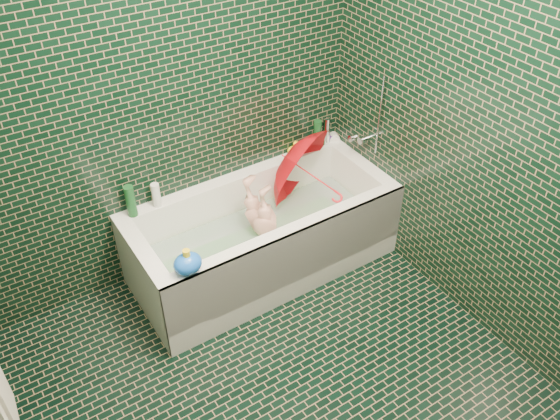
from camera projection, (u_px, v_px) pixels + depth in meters
floor at (291, 408)px, 3.17m from camera, size 2.80×2.80×0.00m
wall_back at (156, 94)px, 3.31m from camera, size 2.80×0.00×2.80m
wall_right at (512, 139)px, 2.94m from camera, size 0.00×2.80×2.80m
bathtub at (264, 243)px, 3.89m from camera, size 1.70×0.75×0.55m
bath_mat at (263, 248)px, 3.94m from camera, size 1.35×0.47×0.01m
water at (262, 231)px, 3.85m from camera, size 1.48×0.53×0.00m
faucet at (367, 134)px, 3.89m from camera, size 0.18×0.19×0.55m
child at (266, 231)px, 3.84m from camera, size 0.85×0.37×0.32m
umbrella at (313, 176)px, 3.92m from camera, size 0.86×0.88×0.85m
soap_bottle_a at (334, 142)px, 4.24m from camera, size 0.12×0.12×0.25m
soap_bottle_b at (333, 140)px, 4.25m from camera, size 0.09×0.10×0.17m
soap_bottle_c at (323, 146)px, 4.19m from camera, size 0.14×0.14×0.17m
bottle_right_tall at (317, 134)px, 4.13m from camera, size 0.07×0.07×0.20m
bottle_right_pump at (326, 131)px, 4.16m from camera, size 0.06×0.06×0.20m
bottle_left_tall at (131, 201)px, 3.52m from camera, size 0.06×0.06×0.21m
bottle_left_short at (156, 195)px, 3.61m from camera, size 0.07×0.07×0.16m
rubber_duck at (293, 149)px, 4.09m from camera, size 0.11×0.09×0.09m
bath_toy at (188, 263)px, 3.16m from camera, size 0.17×0.14×0.16m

